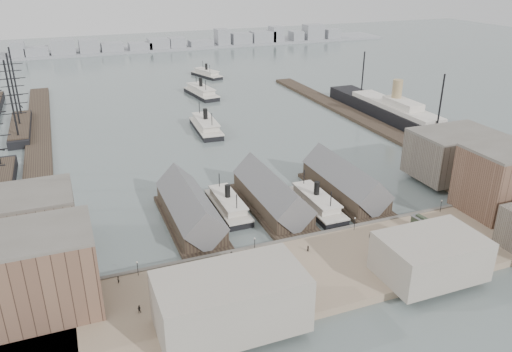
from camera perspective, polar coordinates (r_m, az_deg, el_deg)
name	(u,v)px	position (r m, az deg, el deg)	size (l,w,h in m)	color
ground	(295,234)	(142.97, 4.45, -6.65)	(900.00, 900.00, 0.00)	#546161
quay	(330,268)	(127.55, 8.42, -10.40)	(180.00, 30.00, 2.00)	#8C775E
seawall	(303,239)	(138.39, 5.41, -7.23)	(180.00, 1.20, 2.30)	#59544C
west_wharf	(39,149)	(222.55, -23.60, 2.86)	(10.00, 220.00, 1.60)	#2D231C
east_wharf	(359,118)	(251.23, 11.67, 6.56)	(10.00, 180.00, 1.60)	#2D231C
ferry_shed_west	(190,210)	(146.99, -7.58, -3.85)	(14.00, 42.00, 12.60)	#2D231C
ferry_shed_center	(272,196)	(154.34, 1.79, -2.26)	(14.00, 42.00, 12.60)	#2D231C
ferry_shed_east	(345,183)	(165.50, 10.09, -0.80)	(14.00, 42.00, 12.60)	#2D231C
warehouse_west_front	(17,278)	(116.58, -25.67, -10.42)	(32.00, 18.00, 18.00)	brown
warehouse_west_back	(23,222)	(143.73, -25.07, -4.74)	(26.00, 20.00, 14.00)	#60564C
warehouse_east_back	(453,154)	(186.84, 21.61, 2.33)	(28.00, 20.00, 15.00)	#60564C
street_bldg_center	(430,256)	(126.70, 19.30, -8.63)	(24.00, 16.00, 10.00)	gray
street_bldg_west	(231,301)	(104.22, -2.90, -14.10)	(30.00, 16.00, 12.00)	gray
lamp_post_far_w	(137,266)	(123.72, -13.40, -9.95)	(0.44, 0.44, 3.92)	black
lamp_post_near_w	(255,242)	(129.79, -0.15, -7.53)	(0.44, 0.44, 3.92)	black
lamp_post_near_e	(355,221)	(142.06, 11.23, -5.10)	(0.44, 0.44, 3.92)	black
lamp_post_far_e	(441,204)	(159.12, 20.42, -2.98)	(0.44, 0.44, 3.92)	black
far_shore	(123,47)	(453.12, -14.99, 14.03)	(500.00, 40.00, 15.72)	gray
ferry_docked_west	(228,204)	(154.57, -3.23, -3.27)	(7.77, 25.91, 9.25)	black
ferry_docked_east	(316,202)	(156.61, 6.87, -2.99)	(8.16, 27.20, 9.71)	black
ferry_open_near	(206,126)	(228.71, -5.75, 5.75)	(11.15, 31.74, 11.16)	black
ferry_open_mid	(201,92)	(291.05, -6.29, 9.55)	(13.60, 32.27, 11.17)	black
ferry_open_far	(207,74)	(341.40, -5.68, 11.56)	(15.88, 27.83, 9.52)	black
sailing_ship_mid	(20,127)	(250.18, -25.33, 5.11)	(8.60, 49.69, 35.36)	black
ocean_steamer	(395,113)	(250.81, 15.60, 7.00)	(13.83, 101.04, 20.21)	black
tram	(427,227)	(146.24, 18.93, -5.52)	(4.00, 10.29, 3.57)	black
horse_cart_left	(211,278)	(120.10, -5.14, -11.55)	(4.79, 3.05, 1.57)	black
horse_cart_center	(297,272)	(121.95, 4.70, -10.91)	(4.99, 2.15, 1.61)	black
horse_cart_right	(416,255)	(133.98, 17.80, -8.64)	(4.86, 3.32, 1.69)	black
pedestrian_0	(118,280)	(123.28, -15.47, -11.34)	(0.65, 0.48, 1.79)	black
pedestrian_1	(139,309)	(113.32, -13.21, -14.55)	(0.84, 0.65, 1.72)	black
pedestrian_2	(232,255)	(128.00, -2.81, -8.99)	(1.17, 0.67, 1.82)	black
pedestrian_3	(305,290)	(116.32, 5.58, -12.88)	(0.91, 0.38, 1.56)	black
pedestrian_4	(308,248)	(131.37, 5.96, -8.22)	(0.79, 0.51, 1.62)	black
pedestrian_5	(386,258)	(130.79, 14.66, -9.09)	(0.60, 0.44, 1.65)	black
pedestrian_6	(370,235)	(140.10, 12.93, -6.58)	(0.79, 0.62, 1.62)	black
pedestrian_7	(452,235)	(146.71, 21.49, -6.25)	(1.12, 0.64, 1.73)	black
pedestrian_8	(459,224)	(153.29, 22.16, -5.08)	(0.95, 0.40, 1.62)	black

